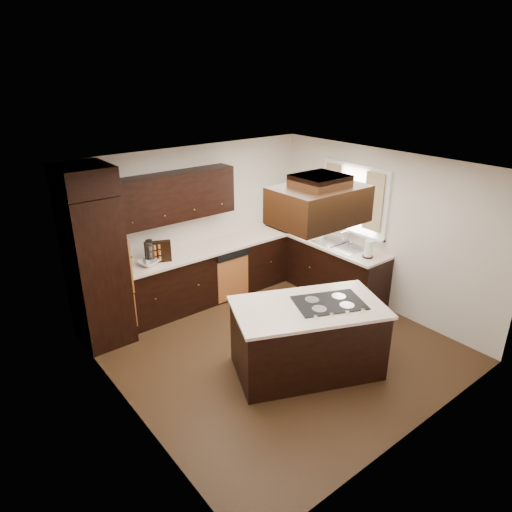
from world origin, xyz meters
The scene contains 30 objects.
floor centered at (0.00, 0.00, -0.01)m, with size 4.20×4.20×0.02m, color #4F321B.
ceiling centered at (0.00, 0.00, 2.51)m, with size 4.20×4.20×0.02m, color silver.
wall_back centered at (0.00, 2.11, 1.25)m, with size 4.20×0.02×2.50m, color beige.
wall_front centered at (0.00, -2.11, 1.25)m, with size 4.20×0.02×2.50m, color beige.
wall_left centered at (-2.11, 0.00, 1.25)m, with size 0.02×4.20×2.50m, color beige.
wall_right centered at (2.11, 0.00, 1.25)m, with size 0.02×4.20×2.50m, color beige.
oven_column centered at (-1.78, 1.71, 1.06)m, with size 0.65×0.75×2.12m, color black.
wall_oven_face centered at (-1.43, 1.71, 1.12)m, with size 0.05×0.62×0.78m, color #C56C34.
base_cabinets_back centered at (0.03, 1.80, 0.44)m, with size 2.93×0.60×0.88m, color black.
base_cabinets_right centered at (1.80, 0.90, 0.44)m, with size 0.60×2.40×0.88m, color black.
countertop_back centered at (0.03, 1.79, 0.90)m, with size 2.93×0.63×0.04m, color #F9DDC8.
countertop_right centered at (1.79, 0.90, 0.90)m, with size 0.63×2.40×0.04m, color #F9DDC8.
upper_cabinets centered at (-0.43, 1.93, 1.81)m, with size 2.00×0.34×0.72m, color black.
dishwasher_front centered at (0.33, 1.50, 0.40)m, with size 0.60×0.05×0.72m, color #C56C34.
window_frame centered at (2.07, 0.55, 1.65)m, with size 0.06×1.32×1.12m, color white.
window_pane centered at (2.10, 0.55, 1.65)m, with size 0.00×1.20×1.00m, color white.
curtain_left centered at (2.01, 0.13, 1.70)m, with size 0.02×0.34×0.90m, color beige.
curtain_right centered at (2.01, 0.97, 1.70)m, with size 0.02×0.34×0.90m, color beige.
sink_rim centered at (1.80, 0.55, 0.92)m, with size 0.52×0.84×0.01m, color silver.
island centered at (-0.03, -0.60, 0.44)m, with size 1.77×0.96×0.88m, color black.
island_top centered at (-0.03, -0.60, 0.90)m, with size 1.83×1.03×0.04m, color #F9DDC8.
cooktop centered at (0.21, -0.71, 0.93)m, with size 0.83×0.56×0.01m, color black.
range_hood centered at (0.10, -0.55, 2.16)m, with size 1.05×0.72×0.42m, color black.
hood_duct centered at (0.10, -0.55, 2.44)m, with size 0.55×0.50×0.13m, color black.
blender_base centered at (-0.97, 1.74, 0.97)m, with size 0.15×0.15×0.10m, color silver.
blender_pitcher centered at (-0.97, 1.74, 1.15)m, with size 0.13×0.13×0.26m, color silver.
spice_rack centered at (-0.83, 1.76, 1.08)m, with size 0.38×0.10×0.32m, color black.
mixing_bowl centered at (-1.00, 1.73, 0.96)m, with size 0.29×0.29×0.07m, color white.
soap_bottle centered at (1.80, 0.99, 1.01)m, with size 0.08×0.08×0.18m, color white.
paper_towel centered at (1.75, -0.07, 1.06)m, with size 0.13×0.13×0.27m, color white.
Camera 1 is at (-3.56, -4.04, 3.61)m, focal length 32.00 mm.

